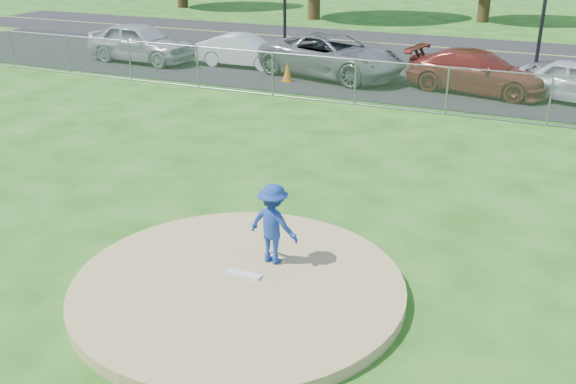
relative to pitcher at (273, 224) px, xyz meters
name	(u,v)px	position (x,y,z in m)	size (l,w,h in m)	color
ground	(397,128)	(-0.24, 9.16, -0.90)	(120.00, 120.00, 0.00)	#1F5713
pitchers_mound	(238,286)	(-0.24, -0.84, -0.80)	(5.40, 5.40, 0.20)	tan
pitching_rubber	(244,274)	(-0.24, -0.64, -0.68)	(0.60, 0.15, 0.04)	white
chain_link_fence	(415,88)	(-0.24, 11.16, -0.15)	(40.00, 0.06, 1.50)	gray
parking_lot	(442,82)	(-0.24, 15.66, -0.90)	(50.00, 8.00, 0.01)	black
street	(473,50)	(-0.24, 23.16, -0.90)	(60.00, 7.00, 0.01)	black
pitcher	(273,224)	(0.00, 0.00, 0.00)	(0.91, 0.52, 1.41)	#1B3A95
traffic_cone	(287,72)	(-5.65, 13.37, -0.53)	(0.37, 0.37, 0.72)	orange
parked_car_silver	(141,42)	(-13.02, 14.34, -0.07)	(1.95, 4.85, 1.65)	#AFAFB4
parked_car_white	(244,51)	(-8.45, 15.21, -0.24)	(1.38, 3.95, 1.30)	white
parked_car_gray	(332,56)	(-4.39, 14.85, -0.08)	(2.71, 5.88, 1.64)	slate
parked_car_darkred	(478,72)	(1.18, 14.56, -0.17)	(2.04, 5.01, 1.45)	maroon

